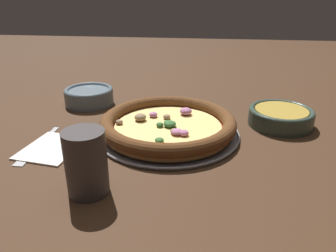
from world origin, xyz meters
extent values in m
plane|color=#3D2616|center=(0.00, 0.00, 0.00)|extent=(3.00, 3.00, 0.00)
cylinder|color=gray|center=(0.00, 0.00, 0.00)|extent=(0.33, 0.33, 0.01)
torus|color=gray|center=(0.00, 0.00, 0.01)|extent=(0.34, 0.34, 0.01)
cylinder|color=#BC7F42|center=(0.00, 0.00, 0.01)|extent=(0.30, 0.30, 0.01)
torus|color=#563319|center=(0.00, 0.00, 0.03)|extent=(0.32, 0.32, 0.03)
cylinder|color=#A32D19|center=(0.00, 0.00, 0.02)|extent=(0.26, 0.26, 0.00)
cylinder|color=#EAC670|center=(0.00, 0.00, 0.02)|extent=(0.25, 0.25, 0.00)
ellipsoid|color=#33602D|center=(-0.01, -0.01, 0.03)|extent=(0.04, 0.04, 0.01)
ellipsoid|color=#B26B93|center=(-0.05, -0.04, 0.03)|extent=(0.03, 0.03, 0.01)
ellipsoid|color=#B26B93|center=(0.05, 0.04, 0.03)|extent=(0.02, 0.02, 0.01)
ellipsoid|color=#33602D|center=(-0.09, 0.01, 0.03)|extent=(0.02, 0.02, 0.01)
ellipsoid|color=#33602D|center=(-0.01, 0.02, 0.03)|extent=(0.02, 0.02, 0.01)
ellipsoid|color=#8E7051|center=(0.02, 0.07, 0.03)|extent=(0.03, 0.03, 0.02)
ellipsoid|color=#8E7051|center=(-0.01, 0.12, 0.03)|extent=(0.02, 0.02, 0.01)
ellipsoid|color=#8E7051|center=(-0.05, -0.02, 0.03)|extent=(0.02, 0.02, 0.01)
ellipsoid|color=#33602D|center=(0.00, 0.00, 0.03)|extent=(0.03, 0.03, 0.01)
ellipsoid|color=#B26B93|center=(-0.05, -0.03, 0.03)|extent=(0.04, 0.04, 0.01)
ellipsoid|color=#8E7051|center=(0.04, 0.01, 0.03)|extent=(0.02, 0.02, 0.01)
ellipsoid|color=#B26B93|center=(0.07, -0.04, 0.03)|extent=(0.03, 0.03, 0.02)
cylinder|color=#334238|center=(0.09, -0.28, 0.02)|extent=(0.16, 0.16, 0.04)
torus|color=#334238|center=(0.09, -0.28, 0.04)|extent=(0.16, 0.16, 0.01)
cylinder|color=olive|center=(0.09, -0.28, 0.04)|extent=(0.13, 0.13, 0.00)
cylinder|color=slate|center=(0.19, 0.26, 0.02)|extent=(0.14, 0.14, 0.04)
torus|color=slate|center=(0.19, 0.26, 0.04)|extent=(0.14, 0.14, 0.01)
cylinder|color=#383333|center=(-0.25, 0.11, 0.06)|extent=(0.07, 0.07, 0.11)
cube|color=white|center=(-0.10, 0.24, 0.00)|extent=(0.15, 0.13, 0.01)
cube|color=#B7B7BC|center=(-0.07, 0.28, 0.00)|extent=(0.15, 0.01, 0.00)
cube|color=#B7B7BC|center=(-0.16, 0.28, 0.00)|extent=(0.05, 0.02, 0.00)
camera|label=1|loc=(-0.70, -0.08, 0.33)|focal=35.00mm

